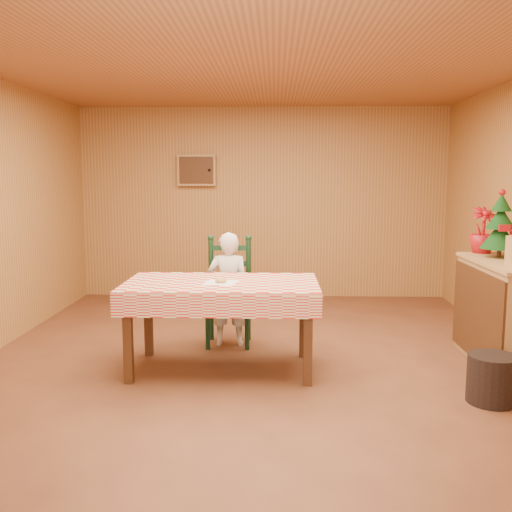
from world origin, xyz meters
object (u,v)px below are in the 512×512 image
(dining_table, at_px, (221,291))
(storage_bin, at_px, (492,379))
(seated_child, at_px, (229,289))
(shelf_unit, at_px, (506,313))
(ladder_chair, at_px, (229,294))
(christmas_tree, at_px, (500,227))

(dining_table, relative_size, storage_bin, 4.62)
(seated_child, bearing_deg, shelf_unit, 167.88)
(dining_table, distance_m, shelf_unit, 2.50)
(ladder_chair, xyz_separation_m, shelf_unit, (2.49, -0.59, -0.04))
(dining_table, bearing_deg, shelf_unit, 4.51)
(christmas_tree, bearing_deg, dining_table, -169.87)
(christmas_tree, bearing_deg, ladder_chair, 172.21)
(seated_child, xyz_separation_m, storage_bin, (2.06, -1.41, -0.38))
(dining_table, xyz_separation_m, ladder_chair, (-0.00, 0.79, -0.18))
(shelf_unit, height_order, christmas_tree, christmas_tree)
(dining_table, bearing_deg, christmas_tree, 10.13)
(seated_child, distance_m, christmas_tree, 2.59)
(shelf_unit, bearing_deg, dining_table, -175.49)
(shelf_unit, bearing_deg, seated_child, 167.88)
(ladder_chair, distance_m, seated_child, 0.08)
(shelf_unit, height_order, storage_bin, shelf_unit)
(ladder_chair, xyz_separation_m, christmas_tree, (2.49, -0.34, 0.71))
(dining_table, xyz_separation_m, seated_child, (0.00, 0.73, -0.13))
(ladder_chair, bearing_deg, storage_bin, -35.43)
(seated_child, relative_size, shelf_unit, 0.91)
(dining_table, relative_size, ladder_chair, 1.53)
(ladder_chair, relative_size, seated_child, 0.96)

